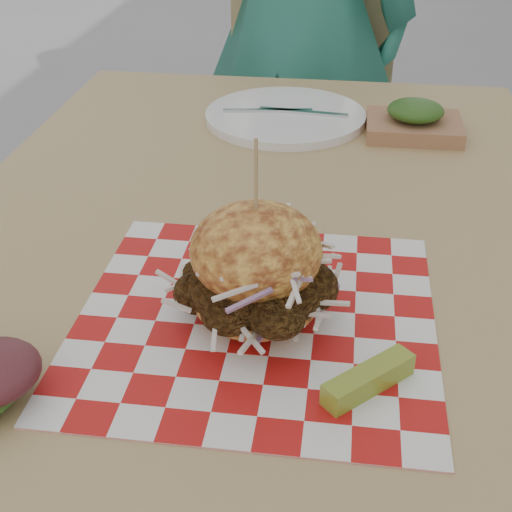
% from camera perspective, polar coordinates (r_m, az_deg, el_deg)
% --- Properties ---
extents(diner, '(0.66, 0.52, 1.58)m').
position_cam_1_polar(diner, '(1.85, 3.51, 19.30)').
color(diner, '#2B7C67').
rests_on(diner, ground).
extents(patio_table, '(0.80, 1.20, 0.75)m').
position_cam_1_polar(patio_table, '(0.93, -0.04, -1.94)').
color(patio_table, tan).
rests_on(patio_table, ground).
extents(patio_chair, '(0.45, 0.46, 0.95)m').
position_cam_1_polar(patio_chair, '(1.88, 3.98, 11.86)').
color(patio_chair, tan).
rests_on(patio_chair, ground).
extents(paper_liner, '(0.36, 0.36, 0.00)m').
position_cam_1_polar(paper_liner, '(0.73, -0.00, -4.96)').
color(paper_liner, red).
rests_on(paper_liner, patio_table).
extents(sandwich, '(0.17, 0.17, 0.19)m').
position_cam_1_polar(sandwich, '(0.70, -0.00, -1.34)').
color(sandwich, '#F0AD43').
rests_on(sandwich, paper_liner).
extents(pickle_spear, '(0.08, 0.08, 0.02)m').
position_cam_1_polar(pickle_spear, '(0.65, 9.00, -9.71)').
color(pickle_spear, olive).
rests_on(pickle_spear, paper_liner).
extents(place_setting, '(0.27, 0.27, 0.02)m').
position_cam_1_polar(place_setting, '(1.22, 2.37, 11.11)').
color(place_setting, white).
rests_on(place_setting, patio_table).
extents(kraft_tray, '(0.15, 0.12, 0.06)m').
position_cam_1_polar(kraft_tray, '(1.19, 12.56, 10.51)').
color(kraft_tray, '#9B6946').
rests_on(kraft_tray, patio_table).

